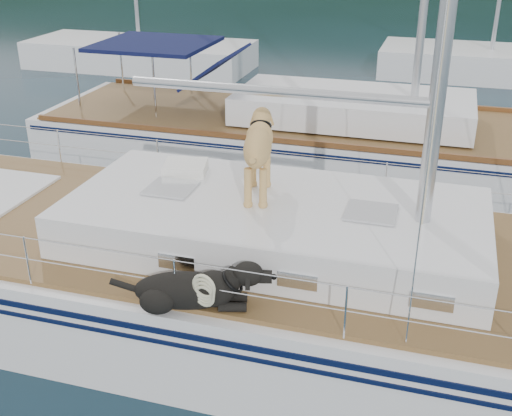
% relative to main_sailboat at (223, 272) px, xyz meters
% --- Properties ---
extents(ground, '(120.00, 120.00, 0.00)m').
position_rel_main_sailboat_xyz_m(ground, '(-0.09, 0.01, -0.68)').
color(ground, black).
rests_on(ground, ground).
extents(main_sailboat, '(12.00, 4.00, 14.01)m').
position_rel_main_sailboat_xyz_m(main_sailboat, '(0.00, 0.00, 0.00)').
color(main_sailboat, white).
rests_on(main_sailboat, ground).
extents(neighbor_sailboat, '(11.00, 3.50, 13.30)m').
position_rel_main_sailboat_xyz_m(neighbor_sailboat, '(-0.29, 5.89, -0.06)').
color(neighbor_sailboat, white).
rests_on(neighbor_sailboat, ground).
extents(bg_boat_west, '(8.00, 3.00, 11.65)m').
position_rel_main_sailboat_xyz_m(bg_boat_west, '(-8.09, 14.01, -0.24)').
color(bg_boat_west, white).
rests_on(bg_boat_west, ground).
extents(bg_boat_center, '(7.20, 3.00, 11.65)m').
position_rel_main_sailboat_xyz_m(bg_boat_center, '(3.91, 16.01, -0.23)').
color(bg_boat_center, white).
rests_on(bg_boat_center, ground).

